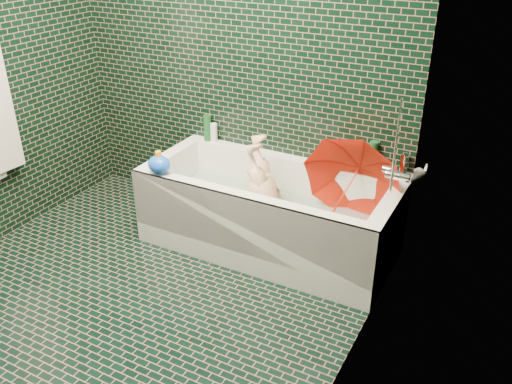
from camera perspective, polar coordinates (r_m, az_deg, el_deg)
The scene contains 18 objects.
floor at distance 3.37m, azimuth -13.84°, elevation -11.90°, with size 2.80×2.80×0.00m, color black.
wall_back at distance 3.86m, azimuth -2.03°, elevation 14.79°, with size 2.80×2.80×0.00m, color black.
wall_right at distance 2.12m, azimuth 9.77°, elevation 3.64°, with size 2.80×2.80×0.00m, color black.
bathtub at distance 3.71m, azimuth 1.25°, elevation -3.01°, with size 1.70×0.75×0.55m.
bath_mat at distance 3.76m, azimuth 1.37°, elevation -3.62°, with size 1.35×0.47×0.01m, color green.
water at distance 3.68m, azimuth 1.39°, elevation -1.70°, with size 1.48×0.53×0.00m, color silver.
faucet at distance 3.22m, azimuth 14.46°, elevation 2.34°, with size 0.18×0.19×0.55m.
child at distance 3.68m, azimuth 1.46°, elevation -1.51°, with size 0.35×0.23×0.96m, color #E2B68D.
umbrella at distance 3.44m, azimuth 9.48°, elevation 0.21°, with size 0.63×0.63×0.55m, color red.
soap_bottle_a at distance 3.60m, azimuth 15.16°, elevation 1.07°, with size 0.10×0.10×0.26m, color white.
soap_bottle_b at distance 3.63m, azimuth 14.42°, elevation 1.40°, with size 0.09×0.09×0.20m, color #451B68.
soap_bottle_c at distance 3.61m, azimuth 13.65°, elevation 1.32°, with size 0.12×0.12×0.16m, color #154920.
bottle_right_tall at distance 3.63m, azimuth 12.17°, elevation 3.57°, with size 0.06×0.06×0.22m, color #154920.
bottle_right_pump at distance 3.58m, azimuth 15.25°, elevation 2.54°, with size 0.05×0.05×0.18m, color silver.
bottle_left_tall at distance 4.11m, azimuth -5.12°, elevation 6.74°, with size 0.06×0.06×0.20m, color #154920.
bottle_left_short at distance 4.09m, azimuth -4.46°, elevation 6.26°, with size 0.05×0.05×0.14m, color white.
rubber_duck at distance 3.64m, azimuth 12.09°, elevation 2.42°, with size 0.11×0.08×0.09m.
bath_toy at distance 3.61m, azimuth -10.16°, elevation 2.90°, with size 0.19×0.17×0.15m.
Camera 1 is at (1.88, -1.86, 2.09)m, focal length 38.00 mm.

